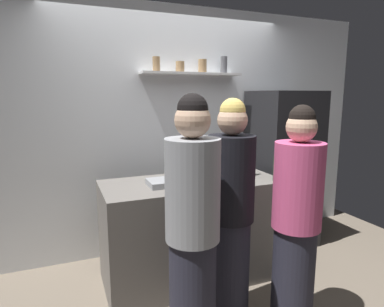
{
  "coord_description": "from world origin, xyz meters",
  "views": [
    {
      "loc": [
        -1.12,
        -2.16,
        1.69
      ],
      "look_at": [
        -0.05,
        0.5,
        1.18
      ],
      "focal_mm": 30.91,
      "sensor_mm": 36.0,
      "label": 1
    }
  ],
  "objects_px": {
    "wine_bottle_dark_glass": "(248,162)",
    "person_blonde": "(230,214)",
    "refrigerator": "(282,168)",
    "wine_bottle_pale_glass": "(231,159)",
    "wine_bottle_green_glass": "(277,167)",
    "person_grey_hoodie": "(193,233)",
    "person_pink_top": "(296,222)",
    "utensil_holder": "(212,175)",
    "water_bottle_plastic": "(238,168)",
    "baking_pan": "(168,182)"
  },
  "relations": [
    {
      "from": "wine_bottle_pale_glass",
      "to": "water_bottle_plastic",
      "type": "relative_size",
      "value": 1.26
    },
    {
      "from": "water_bottle_plastic",
      "to": "person_blonde",
      "type": "height_order",
      "value": "person_blonde"
    },
    {
      "from": "wine_bottle_pale_glass",
      "to": "person_pink_top",
      "type": "bearing_deg",
      "value": -94.4
    },
    {
      "from": "refrigerator",
      "to": "baking_pan",
      "type": "distance_m",
      "value": 1.54
    },
    {
      "from": "refrigerator",
      "to": "wine_bottle_pale_glass",
      "type": "height_order",
      "value": "refrigerator"
    },
    {
      "from": "refrigerator",
      "to": "wine_bottle_dark_glass",
      "type": "height_order",
      "value": "refrigerator"
    },
    {
      "from": "wine_bottle_dark_glass",
      "to": "wine_bottle_pale_glass",
      "type": "distance_m",
      "value": 0.26
    },
    {
      "from": "refrigerator",
      "to": "wine_bottle_dark_glass",
      "type": "relative_size",
      "value": 4.92
    },
    {
      "from": "wine_bottle_green_glass",
      "to": "person_pink_top",
      "type": "xyz_separation_m",
      "value": [
        -0.28,
        -0.61,
        -0.25
      ]
    },
    {
      "from": "wine_bottle_pale_glass",
      "to": "wine_bottle_green_glass",
      "type": "bearing_deg",
      "value": -69.46
    },
    {
      "from": "person_pink_top",
      "to": "person_grey_hoodie",
      "type": "relative_size",
      "value": 0.96
    },
    {
      "from": "refrigerator",
      "to": "baking_pan",
      "type": "height_order",
      "value": "refrigerator"
    },
    {
      "from": "wine_bottle_green_glass",
      "to": "wine_bottle_dark_glass",
      "type": "relative_size",
      "value": 0.94
    },
    {
      "from": "wine_bottle_green_glass",
      "to": "water_bottle_plastic",
      "type": "height_order",
      "value": "wine_bottle_green_glass"
    },
    {
      "from": "wine_bottle_dark_glass",
      "to": "water_bottle_plastic",
      "type": "distance_m",
      "value": 0.18
    },
    {
      "from": "person_pink_top",
      "to": "wine_bottle_dark_glass",
      "type": "bearing_deg",
      "value": 23.67
    },
    {
      "from": "wine_bottle_green_glass",
      "to": "person_grey_hoodie",
      "type": "distance_m",
      "value": 1.22
    },
    {
      "from": "baking_pan",
      "to": "person_blonde",
      "type": "bearing_deg",
      "value": -63.62
    },
    {
      "from": "wine_bottle_dark_glass",
      "to": "person_grey_hoodie",
      "type": "bearing_deg",
      "value": -137.06
    },
    {
      "from": "wine_bottle_green_glass",
      "to": "person_pink_top",
      "type": "distance_m",
      "value": 0.71
    },
    {
      "from": "refrigerator",
      "to": "person_pink_top",
      "type": "relative_size",
      "value": 1.06
    },
    {
      "from": "wine_bottle_green_glass",
      "to": "wine_bottle_pale_glass",
      "type": "xyz_separation_m",
      "value": [
        -0.19,
        0.51,
        -0.01
      ]
    },
    {
      "from": "wine_bottle_dark_glass",
      "to": "person_pink_top",
      "type": "xyz_separation_m",
      "value": [
        -0.13,
        -0.87,
        -0.26
      ]
    },
    {
      "from": "person_pink_top",
      "to": "person_grey_hoodie",
      "type": "bearing_deg",
      "value": 120.45
    },
    {
      "from": "baking_pan",
      "to": "utensil_holder",
      "type": "xyz_separation_m",
      "value": [
        0.39,
        -0.06,
        0.04
      ]
    },
    {
      "from": "wine_bottle_green_glass",
      "to": "water_bottle_plastic",
      "type": "distance_m",
      "value": 0.35
    },
    {
      "from": "wine_bottle_pale_glass",
      "to": "person_blonde",
      "type": "relative_size",
      "value": 0.18
    },
    {
      "from": "wine_bottle_green_glass",
      "to": "person_grey_hoodie",
      "type": "height_order",
      "value": "person_grey_hoodie"
    },
    {
      "from": "wine_bottle_pale_glass",
      "to": "refrigerator",
      "type": "bearing_deg",
      "value": 9.8
    },
    {
      "from": "refrigerator",
      "to": "person_grey_hoodie",
      "type": "relative_size",
      "value": 1.02
    },
    {
      "from": "water_bottle_plastic",
      "to": "wine_bottle_green_glass",
      "type": "bearing_deg",
      "value": -28.7
    },
    {
      "from": "refrigerator",
      "to": "utensil_holder",
      "type": "xyz_separation_m",
      "value": [
        -1.1,
        -0.46,
        0.12
      ]
    },
    {
      "from": "wine_bottle_green_glass",
      "to": "person_blonde",
      "type": "xyz_separation_m",
      "value": [
        -0.66,
        -0.35,
        -0.23
      ]
    },
    {
      "from": "wine_bottle_dark_glass",
      "to": "person_blonde",
      "type": "distance_m",
      "value": 0.83
    },
    {
      "from": "person_grey_hoodie",
      "to": "refrigerator",
      "type": "bearing_deg",
      "value": -3.83
    },
    {
      "from": "refrigerator",
      "to": "water_bottle_plastic",
      "type": "distance_m",
      "value": 0.98
    },
    {
      "from": "baking_pan",
      "to": "wine_bottle_green_glass",
      "type": "xyz_separation_m",
      "value": [
        0.95,
        -0.23,
        0.1
      ]
    },
    {
      "from": "wine_bottle_green_glass",
      "to": "person_pink_top",
      "type": "height_order",
      "value": "person_pink_top"
    },
    {
      "from": "utensil_holder",
      "to": "person_grey_hoodie",
      "type": "relative_size",
      "value": 0.13
    },
    {
      "from": "wine_bottle_green_glass",
      "to": "wine_bottle_pale_glass",
      "type": "bearing_deg",
      "value": 110.54
    },
    {
      "from": "refrigerator",
      "to": "person_blonde",
      "type": "relative_size",
      "value": 1.04
    },
    {
      "from": "person_pink_top",
      "to": "person_blonde",
      "type": "height_order",
      "value": "person_blonde"
    },
    {
      "from": "utensil_holder",
      "to": "wine_bottle_green_glass",
      "type": "xyz_separation_m",
      "value": [
        0.56,
        -0.18,
        0.06
      ]
    },
    {
      "from": "water_bottle_plastic",
      "to": "person_grey_hoodie",
      "type": "relative_size",
      "value": 0.14
    },
    {
      "from": "refrigerator",
      "to": "wine_bottle_dark_glass",
      "type": "xyz_separation_m",
      "value": [
        -0.69,
        -0.38,
        0.19
      ]
    },
    {
      "from": "utensil_holder",
      "to": "wine_bottle_green_glass",
      "type": "bearing_deg",
      "value": -17.42
    },
    {
      "from": "utensil_holder",
      "to": "person_pink_top",
      "type": "height_order",
      "value": "person_pink_top"
    },
    {
      "from": "wine_bottle_dark_glass",
      "to": "person_blonde",
      "type": "bearing_deg",
      "value": -130.06
    },
    {
      "from": "wine_bottle_green_glass",
      "to": "wine_bottle_dark_glass",
      "type": "distance_m",
      "value": 0.3
    },
    {
      "from": "wine_bottle_pale_glass",
      "to": "water_bottle_plastic",
      "type": "height_order",
      "value": "wine_bottle_pale_glass"
    }
  ]
}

